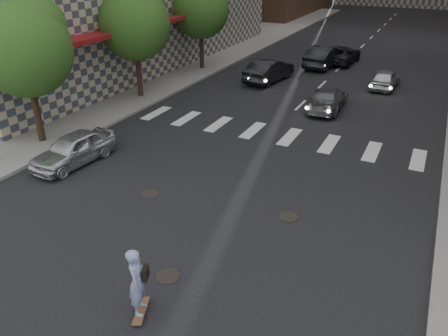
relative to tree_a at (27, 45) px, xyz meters
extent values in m
plane|color=black|center=(9.45, -3.14, -4.65)|extent=(160.00, 160.00, 0.00)
cube|color=gray|center=(-5.05, 16.86, -4.57)|extent=(13.00, 80.00, 0.15)
cube|color=black|center=(-1.75, 6.86, -2.65)|extent=(0.30, 14.00, 4.00)
cube|color=maroon|center=(-0.95, 6.86, -0.55)|extent=(1.60, 14.00, 0.25)
cylinder|color=#382619|center=(-0.05, -0.14, -3.10)|extent=(0.32, 0.32, 2.80)
sphere|color=#234617|center=(-0.05, -0.14, -0.20)|extent=(4.20, 4.20, 4.20)
sphere|color=#234617|center=(0.15, 0.46, 0.70)|extent=(2.80, 2.80, 2.80)
cylinder|color=#382619|center=(-0.05, 7.86, -3.10)|extent=(0.32, 0.32, 2.80)
sphere|color=#234617|center=(-0.05, 7.86, -0.20)|extent=(4.20, 4.20, 4.20)
sphere|color=#234617|center=(0.15, 8.46, 0.70)|extent=(2.80, 2.80, 2.80)
cylinder|color=#382619|center=(-0.05, 15.86, -3.10)|extent=(0.32, 0.32, 2.80)
sphere|color=#234617|center=(-0.05, 15.86, -0.20)|extent=(4.20, 4.20, 4.20)
cylinder|color=black|center=(10.65, -5.64, -4.64)|extent=(0.70, 0.70, 0.02)
cylinder|color=black|center=(7.45, -1.94, -4.64)|extent=(0.70, 0.70, 0.02)
cylinder|color=black|center=(12.75, -1.14, -4.64)|extent=(0.70, 0.70, 0.02)
cube|color=brown|center=(10.81, -7.14, -4.55)|extent=(0.61, 1.02, 0.02)
cylinder|color=green|center=(10.86, -7.50, -4.61)|extent=(0.06, 0.07, 0.07)
cylinder|color=green|center=(11.03, -7.43, -4.61)|extent=(0.06, 0.07, 0.07)
cylinder|color=green|center=(10.59, -6.84, -4.61)|extent=(0.06, 0.07, 0.07)
cylinder|color=green|center=(10.76, -6.77, -4.61)|extent=(0.06, 0.07, 0.07)
imported|color=#8DA9CD|center=(10.81, -7.14, -3.59)|extent=(0.68, 0.81, 1.89)
cube|color=black|center=(10.98, -7.01, -3.36)|extent=(0.22, 0.33, 0.36)
imported|color=silver|center=(2.97, -1.14, -3.97)|extent=(1.95, 4.11, 1.36)
imported|color=black|center=(5.82, 15.00, -3.87)|extent=(2.27, 4.91, 1.56)
imported|color=#5A5D62|center=(11.04, 10.86, -4.01)|extent=(1.95, 4.47, 1.28)
imported|color=black|center=(9.15, 22.86, -3.97)|extent=(2.49, 4.96, 1.35)
imported|color=#B8BCC0|center=(13.43, 16.86, -4.01)|extent=(1.70, 3.83, 1.28)
imported|color=black|center=(8.17, 20.86, -3.83)|extent=(2.12, 5.08, 1.63)
camera|label=1|loc=(16.42, -13.70, 3.77)|focal=35.00mm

